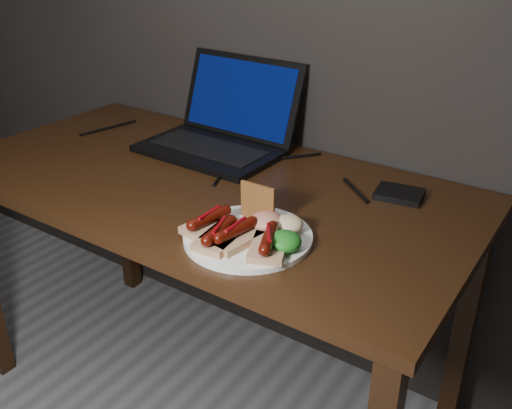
{
  "coord_description": "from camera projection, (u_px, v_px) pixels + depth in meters",
  "views": [
    {
      "loc": [
        0.87,
        0.34,
        1.36
      ],
      "look_at": [
        0.27,
        1.22,
        0.82
      ],
      "focal_mm": 40.0,
      "sensor_mm": 36.0,
      "label": 1
    }
  ],
  "objects": [
    {
      "name": "desk",
      "position": [
        204.0,
        210.0,
        1.52
      ],
      "size": [
        1.4,
        0.7,
        0.75
      ],
      "color": "#361E0D",
      "rests_on": "ground"
    },
    {
      "name": "laptop",
      "position": [
        221.0,
        130.0,
        1.66
      ],
      "size": [
        0.4,
        0.33,
        0.25
      ],
      "color": "black",
      "rests_on": "desk"
    },
    {
      "name": "hard_drive",
      "position": [
        399.0,
        194.0,
        1.38
      ],
      "size": [
        0.12,
        0.1,
        0.02
      ],
      "primitive_type": "cube",
      "rotation": [
        0.0,
        0.0,
        0.15
      ],
      "color": "black",
      "rests_on": "desk"
    },
    {
      "name": "desk_cables",
      "position": [
        228.0,
        157.0,
        1.6
      ],
      "size": [
        0.94,
        0.35,
        0.01
      ],
      "color": "black",
      "rests_on": "desk"
    },
    {
      "name": "plate",
      "position": [
        248.0,
        237.0,
        1.2
      ],
      "size": [
        0.34,
        0.34,
        0.01
      ],
      "primitive_type": "cylinder",
      "rotation": [
        0.0,
        0.0,
        -0.28
      ],
      "color": "white",
      "rests_on": "desk"
    },
    {
      "name": "bread_sausage_left",
      "position": [
        210.0,
        223.0,
        1.21
      ],
      "size": [
        0.09,
        0.13,
        0.04
      ],
      "color": "tan",
      "rests_on": "plate"
    },
    {
      "name": "bread_sausage_center",
      "position": [
        236.0,
        235.0,
        1.16
      ],
      "size": [
        0.09,
        0.12,
        0.04
      ],
      "color": "tan",
      "rests_on": "plate"
    },
    {
      "name": "bread_sausage_right",
      "position": [
        269.0,
        243.0,
        1.13
      ],
      "size": [
        0.11,
        0.13,
        0.04
      ],
      "color": "tan",
      "rests_on": "plate"
    },
    {
      "name": "bread_sausage_extra",
      "position": [
        220.0,
        235.0,
        1.16
      ],
      "size": [
        0.08,
        0.12,
        0.04
      ],
      "color": "tan",
      "rests_on": "plate"
    },
    {
      "name": "crispbread",
      "position": [
        258.0,
        202.0,
        1.24
      ],
      "size": [
        0.08,
        0.01,
        0.08
      ],
      "primitive_type": "cube",
      "color": "#A0642B",
      "rests_on": "plate"
    },
    {
      "name": "salad_greens",
      "position": [
        284.0,
        241.0,
        1.13
      ],
      "size": [
        0.07,
        0.07,
        0.04
      ],
      "primitive_type": "ellipsoid",
      "color": "#115914",
      "rests_on": "plate"
    },
    {
      "name": "salsa_mound",
      "position": [
        267.0,
        222.0,
        1.21
      ],
      "size": [
        0.07,
        0.07,
        0.04
      ],
      "primitive_type": "ellipsoid",
      "color": "#AA1311",
      "rests_on": "plate"
    },
    {
      "name": "coleslaw_mound",
      "position": [
        288.0,
        224.0,
        1.2
      ],
      "size": [
        0.06,
        0.06,
        0.04
      ],
      "primitive_type": "ellipsoid",
      "color": "silver",
      "rests_on": "plate"
    }
  ]
}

